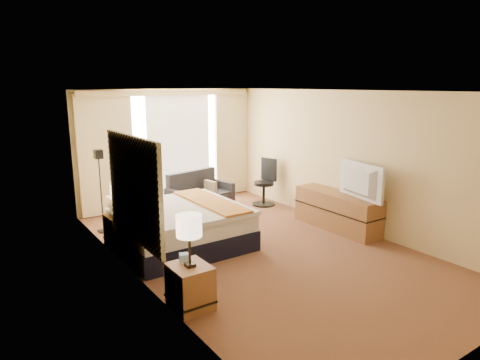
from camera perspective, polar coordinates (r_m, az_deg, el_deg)
floor at (r=7.29m, az=2.66°, el=-9.13°), size 4.20×7.00×0.02m
ceiling at (r=6.77m, az=2.89°, el=11.77°), size 4.20×7.00×0.02m
wall_back at (r=9.88m, az=-9.60°, el=4.32°), size 4.20×0.02×2.60m
wall_left at (r=5.91m, az=-13.68°, el=-1.44°), size 0.02×7.00×2.60m
wall_right at (r=8.33m, az=14.38°, el=2.56°), size 0.02×7.00×2.60m
headboard at (r=6.11m, az=-13.99°, el=-1.19°), size 0.06×1.85×1.50m
nightstand_left at (r=5.45m, az=-6.68°, el=-13.92°), size 0.45×0.52×0.55m
nightstand_right at (r=7.59m, az=-15.60°, el=-6.49°), size 0.45×0.52×0.55m
media_dresser at (r=8.35m, az=12.80°, el=-4.04°), size 0.50×1.80×0.70m
window at (r=9.96m, az=-8.22°, el=4.55°), size 2.30×0.02×2.30m
curtains at (r=9.77m, az=-9.36°, el=4.87°), size 4.12×0.19×2.56m
bed at (r=7.32m, az=-8.06°, el=-6.14°), size 2.03×1.85×0.98m
loveseat at (r=9.31m, az=-5.42°, el=-2.46°), size 1.50×1.00×0.86m
floor_lamp at (r=8.20m, az=-18.20°, el=0.70°), size 0.20×0.20×1.55m
desk_chair at (r=9.76m, az=3.39°, el=-0.58°), size 0.51×0.51×1.06m
lamp_left at (r=5.12m, az=-6.81°, el=-6.22°), size 0.31×0.31×0.65m
lamp_right at (r=7.35m, az=-15.92°, el=-1.38°), size 0.26×0.26×0.56m
tissue_box at (r=5.44m, az=-7.48°, el=-10.21°), size 0.14×0.14×0.10m
telephone at (r=7.38m, az=-14.47°, el=-4.45°), size 0.21×0.19×0.06m
television at (r=7.86m, az=15.18°, el=-0.14°), size 0.35×1.13×0.65m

